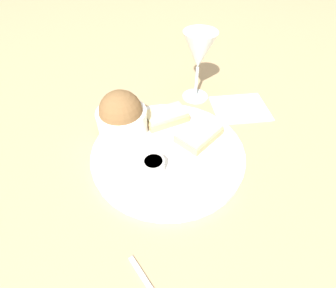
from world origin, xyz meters
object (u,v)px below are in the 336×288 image
wine_glass (199,52)px  salad_bowl (122,116)px  napkin (240,108)px  sauce_ramekin (155,165)px  cheese_toast_near (199,134)px  cheese_toast_far (166,116)px

wine_glass → salad_bowl: bearing=-22.1°
salad_bowl → napkin: bearing=135.9°
sauce_ramekin → wine_glass: 0.32m
cheese_toast_near → wine_glass: size_ratio=0.64×
salad_bowl → cheese_toast_near: bearing=109.1°
sauce_ramekin → wine_glass: bearing=-173.3°
sauce_ramekin → napkin: (-0.30, 0.09, -0.03)m
cheese_toast_near → napkin: bearing=163.0°
sauce_ramekin → cheese_toast_near: size_ratio=0.39×
cheese_toast_far → wine_glass: wine_glass is taller
salad_bowl → cheese_toast_near: size_ratio=0.98×
wine_glass → napkin: size_ratio=0.99×
cheese_toast_near → cheese_toast_far: same height
salad_bowl → napkin: salad_bowl is taller
cheese_toast_near → salad_bowl: bearing=-70.9°
sauce_ramekin → cheese_toast_near: (-0.13, 0.04, -0.00)m
cheese_toast_near → cheese_toast_far: (-0.02, -0.10, 0.00)m
cheese_toast_near → napkin: cheese_toast_near is taller
cheese_toast_far → salad_bowl: bearing=-42.8°
salad_bowl → cheese_toast_far: (-0.08, 0.07, -0.03)m
salad_bowl → wine_glass: bearing=157.9°
sauce_ramekin → cheese_toast_far: (-0.15, -0.05, -0.00)m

